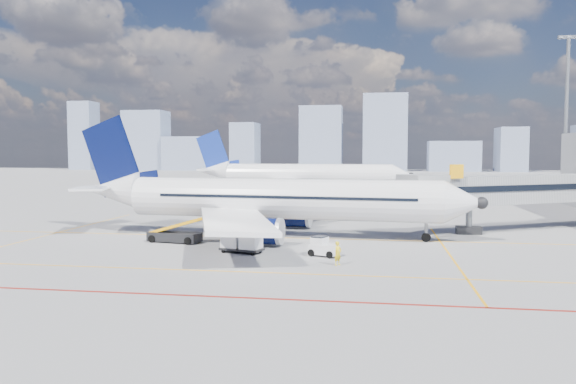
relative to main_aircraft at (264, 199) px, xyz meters
name	(u,v)px	position (x,y,z in m)	size (l,w,h in m)	color
ground	(253,254)	(0.91, -8.94, -3.22)	(420.00, 420.00, 0.00)	gray
apron_markings	(231,264)	(0.34, -12.85, -3.22)	(90.00, 35.12, 0.01)	#FFA80D
jet_bridge	(534,190)	(24.42, 7.97, 0.52)	(23.55, 15.78, 6.30)	#9B9EA3
floodlight_mast_ne	(566,112)	(38.91, 46.06, 10.36)	(3.20, 0.61, 25.45)	gray
distant_skyline	(366,142)	(5.53, 181.06, 8.56)	(251.10, 15.21, 30.65)	#7684A3
main_aircraft	(264,199)	(0.00, 0.00, 0.00)	(36.47, 31.73, 10.79)	white
second_aircraft	(299,175)	(-4.46, 53.87, 0.00)	(40.76, 35.47, 11.91)	white
baggage_tug	(323,247)	(5.98, -8.93, -2.55)	(2.30, 1.91, 1.40)	white
cargo_dolly	(242,240)	(0.02, -8.55, -2.30)	(3.35, 2.15, 1.70)	black
belt_loader	(176,234)	(-6.38, -4.72, -2.57)	(6.33, 2.49, 2.54)	black
ramp_worker	(338,253)	(7.26, -11.99, -2.45)	(0.57, 0.37, 1.56)	yellow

